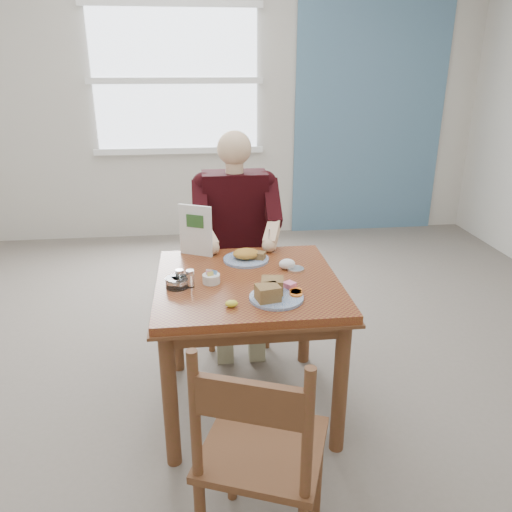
{
  "coord_description": "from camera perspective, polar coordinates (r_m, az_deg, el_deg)",
  "views": [
    {
      "loc": [
        -0.23,
        -2.27,
        1.75
      ],
      "look_at": [
        0.04,
        0.0,
        0.87
      ],
      "focal_mm": 35.0,
      "sensor_mm": 36.0,
      "label": 1
    }
  ],
  "objects": [
    {
      "name": "creamer",
      "position": [
        2.42,
        -8.99,
        -2.99
      ],
      "size": [
        0.12,
        0.12,
        0.05
      ],
      "color": "white",
      "rests_on": "table"
    },
    {
      "name": "accent_panel",
      "position": [
        5.57,
        13.0,
        16.96
      ],
      "size": [
        1.6,
        0.02,
        2.8
      ],
      "primitive_type": "cube",
      "color": "slate",
      "rests_on": "ground"
    },
    {
      "name": "caddy",
      "position": [
        2.45,
        -5.14,
        -2.58
      ],
      "size": [
        0.11,
        0.11,
        0.06
      ],
      "color": "white",
      "rests_on": "table"
    },
    {
      "name": "near_plate",
      "position": [
        2.28,
        2.07,
        -4.18
      ],
      "size": [
        0.27,
        0.27,
        0.08
      ],
      "color": "white",
      "rests_on": "table"
    },
    {
      "name": "menu",
      "position": [
        2.77,
        -6.92,
        2.95
      ],
      "size": [
        0.18,
        0.1,
        0.29
      ],
      "color": "white",
      "rests_on": "table"
    },
    {
      "name": "table",
      "position": [
        2.54,
        -0.96,
        -4.97
      ],
      "size": [
        0.92,
        0.92,
        0.75
      ],
      "color": "brown",
      "rests_on": "ground"
    },
    {
      "name": "wall_back",
      "position": [
        5.28,
        -4.48,
        17.21
      ],
      "size": [
        5.5,
        0.0,
        5.5
      ],
      "primitive_type": "plane",
      "rotation": [
        1.57,
        0.0,
        0.0
      ],
      "color": "beige",
      "rests_on": "ground"
    },
    {
      "name": "far_plate",
      "position": [
        2.71,
        -1.03,
        -0.02
      ],
      "size": [
        0.33,
        0.33,
        0.07
      ],
      "color": "white",
      "rests_on": "table"
    },
    {
      "name": "window",
      "position": [
        5.24,
        -9.16,
        19.18
      ],
      "size": [
        1.72,
        0.04,
        1.42
      ],
      "color": "white",
      "rests_on": "wall_back"
    },
    {
      "name": "chair_near",
      "position": [
        1.87,
        0.47,
        -21.74
      ],
      "size": [
        0.54,
        0.54,
        0.95
      ],
      "color": "brown",
      "rests_on": "ground"
    },
    {
      "name": "shakers",
      "position": [
        2.41,
        -8.11,
        -2.55
      ],
      "size": [
        0.1,
        0.06,
        0.09
      ],
      "color": "white",
      "rests_on": "table"
    },
    {
      "name": "floor",
      "position": [
        2.87,
        -0.88,
        -16.48
      ],
      "size": [
        6.0,
        6.0,
        0.0
      ],
      "primitive_type": "plane",
      "color": "#655D52",
      "rests_on": "ground"
    },
    {
      "name": "lemon_wedge",
      "position": [
        2.21,
        -2.81,
        -5.46
      ],
      "size": [
        0.07,
        0.06,
        0.03
      ],
      "primitive_type": "ellipsoid",
      "rotation": [
        0.0,
        0.0,
        0.42
      ],
      "color": "yellow",
      "rests_on": "table"
    },
    {
      "name": "chair_far",
      "position": [
        3.33,
        -2.34,
        -1.45
      ],
      "size": [
        0.42,
        0.42,
        0.95
      ],
      "color": "brown",
      "rests_on": "ground"
    },
    {
      "name": "diner",
      "position": [
        3.13,
        -2.3,
        3.56
      ],
      "size": [
        0.53,
        0.56,
        1.39
      ],
      "color": "gray",
      "rests_on": "chair_far"
    },
    {
      "name": "metal_dish",
      "position": [
        2.6,
        4.53,
        -1.5
      ],
      "size": [
        0.11,
        0.11,
        0.01
      ],
      "primitive_type": "cylinder",
      "rotation": [
        0.0,
        0.0,
        -0.22
      ],
      "color": "silver",
      "rests_on": "table"
    },
    {
      "name": "napkin",
      "position": [
        2.61,
        3.58,
        -0.92
      ],
      "size": [
        0.1,
        0.08,
        0.05
      ],
      "primitive_type": "ellipsoid",
      "rotation": [
        0.0,
        0.0,
        -0.19
      ],
      "color": "white",
      "rests_on": "table"
    }
  ]
}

